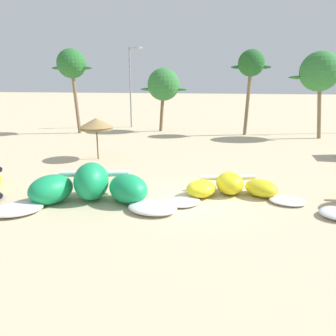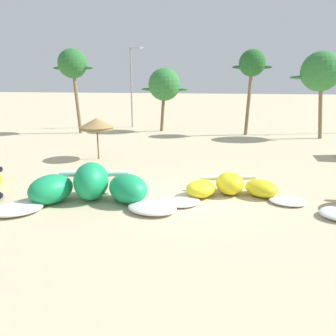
% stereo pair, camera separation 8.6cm
% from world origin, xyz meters
% --- Properties ---
extents(ground_plane, '(260.00, 260.00, 0.00)m').
position_xyz_m(ground_plane, '(0.00, 0.00, 0.00)').
color(ground_plane, beige).
extents(kite_left, '(8.48, 4.86, 1.82)m').
position_xyz_m(kite_left, '(-4.81, -1.24, 0.70)').
color(kite_left, white).
rests_on(kite_left, ground).
extents(kite_left_of_center, '(6.94, 3.98, 1.11)m').
position_xyz_m(kite_left_of_center, '(1.81, 0.87, 0.43)').
color(kite_left_of_center, white).
rests_on(kite_left_of_center, ground).
extents(beach_umbrella_near_van, '(2.49, 2.49, 3.03)m').
position_xyz_m(beach_umbrella_near_van, '(-7.89, 7.25, 2.61)').
color(beach_umbrella_near_van, brown).
rests_on(beach_umbrella_near_van, ground).
extents(palm_leftmost, '(4.56, 3.04, 8.87)m').
position_xyz_m(palm_leftmost, '(-15.00, 18.46, 7.22)').
color(palm_leftmost, '#7F6647').
rests_on(palm_leftmost, ground).
extents(palm_left, '(5.32, 3.55, 6.97)m').
position_xyz_m(palm_left, '(-5.77, 21.57, 5.15)').
color(palm_left, brown).
rests_on(palm_left, ground).
extents(palm_left_of_gap, '(4.02, 2.68, 8.68)m').
position_xyz_m(palm_left_of_gap, '(3.51, 20.57, 7.16)').
color(palm_left_of_gap, '#7F6647').
rests_on(palm_left_of_gap, ground).
extents(palm_center_left, '(5.68, 3.79, 8.38)m').
position_xyz_m(palm_center_left, '(9.93, 19.69, 6.42)').
color(palm_center_left, '#7F6647').
rests_on(palm_center_left, ground).
extents(lamppost_west, '(1.70, 0.24, 9.47)m').
position_xyz_m(lamppost_west, '(-10.24, 24.12, 5.26)').
color(lamppost_west, gray).
rests_on(lamppost_west, ground).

